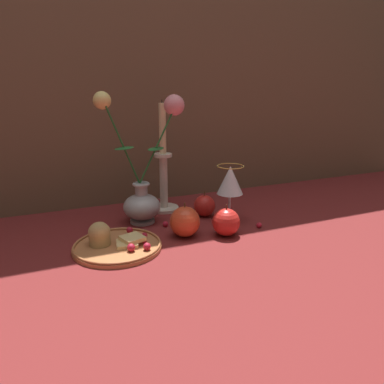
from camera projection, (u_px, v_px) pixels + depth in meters
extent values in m
plane|color=maroon|center=(176.00, 229.00, 1.07)|extent=(2.40, 2.40, 0.00)
cube|color=brown|center=(137.00, 18.00, 1.18)|extent=(2.40, 0.04, 1.20)
cylinder|color=#A3A3A8|center=(142.00, 221.00, 1.12)|extent=(0.07, 0.07, 0.01)
ellipsoid|color=#A3A3A8|center=(142.00, 207.00, 1.11)|extent=(0.11, 0.11, 0.08)
cylinder|color=#A3A3A8|center=(141.00, 191.00, 1.09)|extent=(0.04, 0.04, 0.04)
torus|color=#A3A3A8|center=(141.00, 184.00, 1.09)|extent=(0.05, 0.05, 0.01)
cylinder|color=#23662D|center=(122.00, 144.00, 1.05)|extent=(0.10, 0.02, 0.24)
ellipsoid|color=#23662D|center=(124.00, 148.00, 1.05)|extent=(0.08, 0.07, 0.00)
sphere|color=#EFD67A|center=(102.00, 100.00, 1.00)|extent=(0.05, 0.05, 0.05)
cylinder|color=#23662D|center=(158.00, 145.00, 1.08)|extent=(0.12, 0.02, 0.22)
ellipsoid|color=#23662D|center=(156.00, 149.00, 1.08)|extent=(0.08, 0.08, 0.00)
sphere|color=pink|center=(174.00, 105.00, 1.08)|extent=(0.06, 0.06, 0.06)
cylinder|color=#B77042|center=(118.00, 247.00, 0.94)|extent=(0.22, 0.22, 0.01)
torus|color=#B77042|center=(117.00, 244.00, 0.93)|extent=(0.22, 0.22, 0.01)
cylinder|color=tan|center=(100.00, 239.00, 0.94)|extent=(0.05, 0.05, 0.03)
sphere|color=tan|center=(99.00, 233.00, 0.93)|extent=(0.06, 0.06, 0.06)
cube|color=#DBBC7A|center=(127.00, 244.00, 0.93)|extent=(0.06, 0.06, 0.01)
cube|color=#DBBC7A|center=(132.00, 238.00, 0.94)|extent=(0.06, 0.06, 0.01)
sphere|color=#AD192D|center=(131.00, 248.00, 0.90)|extent=(0.02, 0.02, 0.02)
sphere|color=#AD192D|center=(147.00, 247.00, 0.91)|extent=(0.02, 0.02, 0.02)
sphere|color=#AD192D|center=(144.00, 241.00, 0.95)|extent=(0.01, 0.01, 0.01)
sphere|color=#AD192D|center=(145.00, 235.00, 0.98)|extent=(0.02, 0.02, 0.02)
sphere|color=#AD192D|center=(130.00, 230.00, 1.01)|extent=(0.02, 0.02, 0.02)
cylinder|color=silver|center=(229.00, 220.00, 1.13)|extent=(0.06, 0.06, 0.00)
cylinder|color=silver|center=(229.00, 207.00, 1.12)|extent=(0.01, 0.01, 0.08)
cone|color=silver|center=(230.00, 180.00, 1.10)|extent=(0.08, 0.08, 0.08)
cone|color=maroon|center=(230.00, 184.00, 1.10)|extent=(0.07, 0.07, 0.06)
torus|color=gold|center=(230.00, 166.00, 1.09)|extent=(0.08, 0.08, 0.00)
cylinder|color=silver|center=(164.00, 208.00, 1.23)|extent=(0.09, 0.09, 0.01)
cylinder|color=silver|center=(164.00, 182.00, 1.21)|extent=(0.03, 0.03, 0.17)
cylinder|color=silver|center=(163.00, 155.00, 1.18)|extent=(0.06, 0.06, 0.01)
cylinder|color=beige|center=(162.00, 129.00, 1.16)|extent=(0.02, 0.02, 0.16)
cylinder|color=black|center=(162.00, 101.00, 1.14)|extent=(0.00, 0.00, 0.01)
sphere|color=#D14223|center=(185.00, 222.00, 1.01)|extent=(0.08, 0.08, 0.08)
cylinder|color=#4C3319|center=(185.00, 205.00, 0.99)|extent=(0.00, 0.00, 0.01)
sphere|color=red|center=(226.00, 222.00, 1.01)|extent=(0.08, 0.08, 0.08)
cylinder|color=#4C3319|center=(226.00, 207.00, 1.00)|extent=(0.00, 0.00, 0.01)
sphere|color=red|center=(204.00, 206.00, 1.16)|extent=(0.07, 0.07, 0.07)
cylinder|color=#4C3319|center=(205.00, 194.00, 1.15)|extent=(0.00, 0.00, 0.01)
sphere|color=#AD192D|center=(259.00, 225.00, 1.08)|extent=(0.02, 0.02, 0.02)
sphere|color=#AD192D|center=(229.00, 208.00, 1.22)|extent=(0.02, 0.02, 0.02)
sphere|color=#AD192D|center=(166.00, 224.00, 1.08)|extent=(0.02, 0.02, 0.02)
sphere|color=#AD192D|center=(181.00, 223.00, 1.09)|extent=(0.02, 0.02, 0.02)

